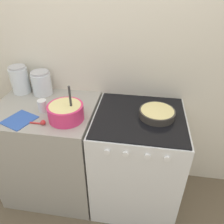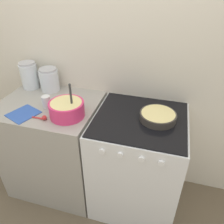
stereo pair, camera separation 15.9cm
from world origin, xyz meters
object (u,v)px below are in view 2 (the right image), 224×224
storage_jar_middle (50,81)px  baking_pan (158,116)px  stove (137,163)px  storage_jar_left (30,77)px  mixing_bowl (67,108)px  tin_can (46,102)px

storage_jar_middle → baking_pan: bearing=-12.3°
stove → storage_jar_middle: (-0.86, 0.23, 0.55)m
stove → baking_pan: (0.12, 0.01, 0.50)m
storage_jar_left → storage_jar_middle: storage_jar_left is taller
stove → storage_jar_middle: 1.05m
stove → mixing_bowl: 0.76m
storage_jar_left → storage_jar_middle: bearing=0.0°
tin_can → mixing_bowl: bearing=-18.4°
storage_jar_middle → tin_can: size_ratio=2.13×
tin_can → baking_pan: bearing=4.1°
baking_pan → storage_jar_left: (-1.19, 0.22, 0.07)m
storage_jar_middle → stove: bearing=-14.7°
baking_pan → tin_can: size_ratio=2.74×
mixing_bowl → storage_jar_middle: (-0.33, 0.35, 0.02)m
stove → tin_can: (-0.74, -0.05, 0.51)m
mixing_bowl → baking_pan: (0.65, 0.13, -0.04)m
stove → storage_jar_left: size_ratio=3.85×
stove → storage_jar_left: 1.23m
mixing_bowl → baking_pan: bearing=11.5°
stove → tin_can: 0.90m
baking_pan → tin_can: 0.87m
baking_pan → storage_jar_middle: (-0.99, 0.22, 0.06)m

